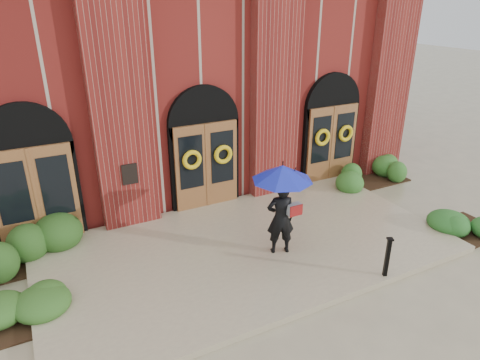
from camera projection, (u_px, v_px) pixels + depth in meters
ground at (251, 253)px, 10.63m from camera, size 90.00×90.00×0.00m
landing at (248, 248)px, 10.72m from camera, size 10.00×5.30×0.15m
church_building at (143, 64)px, 16.42m from camera, size 16.20×12.53×7.00m
man_with_umbrella at (282, 193)px, 9.83m from camera, size 1.78×1.78×2.25m
metal_post at (387, 256)px, 9.34m from camera, size 0.17×0.17×0.95m
hedge_wall_left at (0, 250)px, 9.95m from camera, size 3.45×1.38×0.88m
hedge_wall_right at (367, 173)px, 14.56m from camera, size 2.71×1.08×0.70m
hedge_front_left at (23, 308)px, 8.39m from camera, size 1.44×1.23×0.51m
hedge_front_right at (469, 222)px, 11.58m from camera, size 1.46×1.25×0.52m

